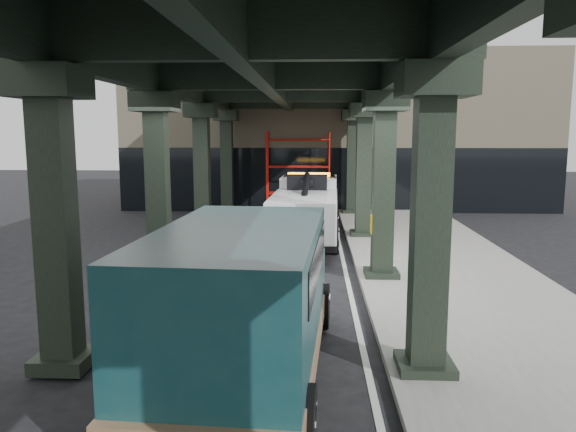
# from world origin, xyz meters

# --- Properties ---
(ground) EXTENTS (90.00, 90.00, 0.00)m
(ground) POSITION_xyz_m (0.00, 0.00, 0.00)
(ground) COLOR black
(ground) RESTS_ON ground
(sidewalk) EXTENTS (5.00, 40.00, 0.15)m
(sidewalk) POSITION_xyz_m (4.50, 2.00, 0.07)
(sidewalk) COLOR gray
(sidewalk) RESTS_ON ground
(lane_stripe) EXTENTS (0.12, 38.00, 0.01)m
(lane_stripe) POSITION_xyz_m (1.70, 2.00, 0.01)
(lane_stripe) COLOR silver
(lane_stripe) RESTS_ON ground
(viaduct) EXTENTS (7.40, 32.00, 6.40)m
(viaduct) POSITION_xyz_m (-0.40, 2.00, 5.46)
(viaduct) COLOR black
(viaduct) RESTS_ON ground
(building) EXTENTS (22.00, 10.00, 8.00)m
(building) POSITION_xyz_m (2.00, 20.00, 4.00)
(building) COLOR #C6B793
(building) RESTS_ON ground
(scaffolding) EXTENTS (3.08, 0.88, 4.00)m
(scaffolding) POSITION_xyz_m (0.00, 14.64, 2.11)
(scaffolding) COLOR red
(scaffolding) RESTS_ON ground
(tow_truck) EXTENTS (2.55, 7.80, 2.53)m
(tow_truck) POSITION_xyz_m (0.52, 7.47, 1.23)
(tow_truck) COLOR black
(tow_truck) RESTS_ON ground
(towed_van) EXTENTS (2.87, 6.46, 2.56)m
(towed_van) POSITION_xyz_m (-0.32, -4.27, 1.38)
(towed_van) COLOR #123D41
(towed_van) RESTS_ON ground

